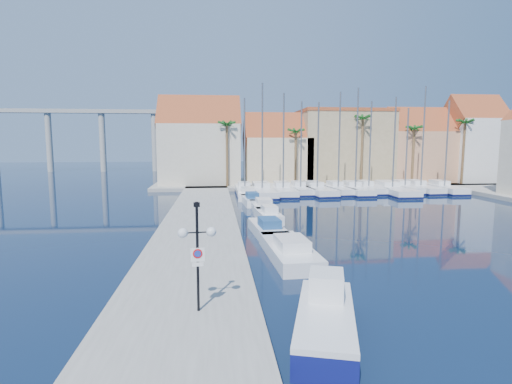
% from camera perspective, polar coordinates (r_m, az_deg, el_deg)
% --- Properties ---
extents(ground, '(260.00, 260.00, 0.00)m').
position_cam_1_polar(ground, '(18.63, 19.68, -14.73)').
color(ground, black).
rests_on(ground, ground).
extents(quay_west, '(6.00, 77.00, 0.50)m').
position_cam_1_polar(quay_west, '(29.81, -8.25, -5.68)').
color(quay_west, gray).
rests_on(quay_west, ground).
extents(shore_north, '(54.00, 16.00, 0.50)m').
position_cam_1_polar(shore_north, '(66.30, 9.68, 1.31)').
color(shore_north, gray).
rests_on(shore_north, ground).
extents(lamp_post, '(1.41, 0.47, 4.15)m').
position_cam_1_polar(lamp_post, '(14.96, -8.39, -6.80)').
color(lamp_post, black).
rests_on(lamp_post, quay_west).
extents(fishing_boat, '(3.44, 6.04, 2.01)m').
position_cam_1_polar(fishing_boat, '(14.92, 9.90, -17.28)').
color(fishing_boat, navy).
rests_on(fishing_boat, ground).
extents(motorboat_west_0, '(2.74, 7.44, 1.40)m').
position_cam_1_polar(motorboat_west_0, '(23.79, 4.75, -8.27)').
color(motorboat_west_0, white).
rests_on(motorboat_west_0, ground).
extents(motorboat_west_1, '(2.40, 6.18, 1.40)m').
position_cam_1_polar(motorboat_west_1, '(29.29, 1.71, -5.32)').
color(motorboat_west_1, white).
rests_on(motorboat_west_1, ground).
extents(motorboat_west_2, '(2.09, 5.38, 1.40)m').
position_cam_1_polar(motorboat_west_2, '(34.97, 1.77, -3.28)').
color(motorboat_west_2, white).
rests_on(motorboat_west_2, ground).
extents(motorboat_west_3, '(2.14, 6.24, 1.40)m').
position_cam_1_polar(motorboat_west_3, '(39.36, 1.00, -2.11)').
color(motorboat_west_3, white).
rests_on(motorboat_west_3, ground).
extents(motorboat_west_4, '(2.12, 5.68, 1.40)m').
position_cam_1_polar(motorboat_west_4, '(44.11, -0.65, -1.11)').
color(motorboat_west_4, white).
rests_on(motorboat_west_4, ground).
extents(motorboat_west_5, '(2.75, 7.40, 1.40)m').
position_cam_1_polar(motorboat_west_5, '(49.14, -1.21, -0.27)').
color(motorboat_west_5, white).
rests_on(motorboat_west_5, ground).
extents(sailboat_0, '(2.26, 8.45, 12.40)m').
position_cam_1_polar(sailboat_0, '(52.19, -1.65, 0.27)').
color(sailboat_0, white).
rests_on(sailboat_0, ground).
extents(sailboat_1, '(3.04, 11.31, 14.16)m').
position_cam_1_polar(sailboat_1, '(51.86, 0.81, 0.20)').
color(sailboat_1, white).
rests_on(sailboat_1, ground).
extents(sailboat_2, '(3.00, 10.36, 13.00)m').
position_cam_1_polar(sailboat_2, '(52.56, 3.81, 0.28)').
color(sailboat_2, white).
rests_on(sailboat_2, ground).
extents(sailboat_3, '(2.59, 8.34, 12.07)m').
position_cam_1_polar(sailboat_3, '(53.61, 6.25, 0.41)').
color(sailboat_3, white).
rests_on(sailboat_3, ground).
extents(sailboat_4, '(3.59, 10.57, 11.93)m').
position_cam_1_polar(sailboat_4, '(53.53, 8.52, 0.33)').
color(sailboat_4, white).
rests_on(sailboat_4, ground).
extents(sailboat_5, '(2.89, 8.68, 13.31)m').
position_cam_1_polar(sailboat_5, '(54.55, 11.46, 0.45)').
color(sailboat_5, white).
rests_on(sailboat_5, ground).
extents(sailboat_6, '(2.53, 9.54, 13.79)m').
position_cam_1_polar(sailboat_6, '(54.86, 13.81, 0.40)').
color(sailboat_6, white).
rests_on(sailboat_6, ground).
extents(sailboat_7, '(2.80, 8.47, 12.21)m').
position_cam_1_polar(sailboat_7, '(56.42, 15.59, 0.53)').
color(sailboat_7, white).
rests_on(sailboat_7, ground).
extents(sailboat_8, '(3.36, 11.94, 12.64)m').
position_cam_1_polar(sailboat_8, '(56.33, 18.62, 0.36)').
color(sailboat_8, white).
rests_on(sailboat_8, ground).
extents(sailboat_9, '(2.48, 8.42, 11.39)m').
position_cam_1_polar(sailboat_9, '(58.61, 20.32, 0.57)').
color(sailboat_9, white).
rests_on(sailboat_9, ground).
extents(sailboat_10, '(2.84, 9.44, 14.24)m').
position_cam_1_polar(sailboat_10, '(59.51, 22.21, 0.60)').
color(sailboat_10, white).
rests_on(sailboat_10, ground).
extents(sailboat_11, '(2.75, 9.39, 12.30)m').
position_cam_1_polar(sailboat_11, '(60.29, 25.06, 0.51)').
color(sailboat_11, white).
rests_on(sailboat_11, ground).
extents(building_0, '(12.30, 9.00, 13.50)m').
position_cam_1_polar(building_0, '(62.60, -8.00, 6.76)').
color(building_0, beige).
rests_on(building_0, shore_north).
extents(building_1, '(10.30, 8.00, 11.00)m').
position_cam_1_polar(building_1, '(63.32, 2.99, 5.71)').
color(building_1, '#CEB691').
rests_on(building_1, shore_north).
extents(building_2, '(14.20, 10.20, 11.50)m').
position_cam_1_polar(building_2, '(66.84, 12.29, 6.46)').
color(building_2, tan).
rests_on(building_2, shore_north).
extents(building_3, '(10.30, 8.00, 12.00)m').
position_cam_1_polar(building_3, '(70.59, 21.88, 5.81)').
color(building_3, tan).
rests_on(building_3, shore_north).
extents(building_4, '(8.30, 8.00, 14.00)m').
position_cam_1_polar(building_4, '(74.34, 28.47, 6.36)').
color(building_4, white).
rests_on(building_4, shore_north).
extents(palm_0, '(2.60, 2.60, 10.15)m').
position_cam_1_polar(palm_0, '(57.63, -4.20, 9.33)').
color(palm_0, brown).
rests_on(palm_0, shore_north).
extents(palm_1, '(2.60, 2.60, 9.15)m').
position_cam_1_polar(palm_1, '(58.75, 5.71, 8.35)').
color(palm_1, brown).
rests_on(palm_1, shore_north).
extents(palm_2, '(2.60, 2.60, 11.15)m').
position_cam_1_polar(palm_2, '(61.59, 15.03, 9.84)').
color(palm_2, brown).
rests_on(palm_2, shore_north).
extents(palm_3, '(2.60, 2.60, 9.65)m').
position_cam_1_polar(palm_3, '(64.79, 21.68, 8.19)').
color(palm_3, brown).
rests_on(palm_3, shore_north).
extents(palm_4, '(2.60, 2.60, 10.65)m').
position_cam_1_polar(palm_4, '(68.85, 27.71, 8.57)').
color(palm_4, brown).
rests_on(palm_4, shore_north).
extents(viaduct, '(48.00, 2.20, 14.45)m').
position_cam_1_polar(viaduct, '(102.54, -23.91, 8.41)').
color(viaduct, '#9E9E99').
rests_on(viaduct, ground).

